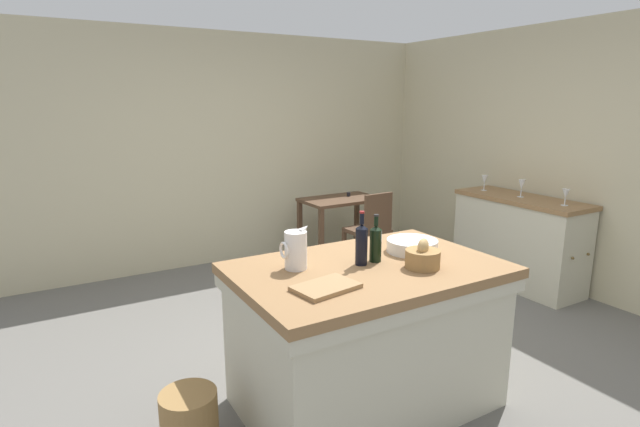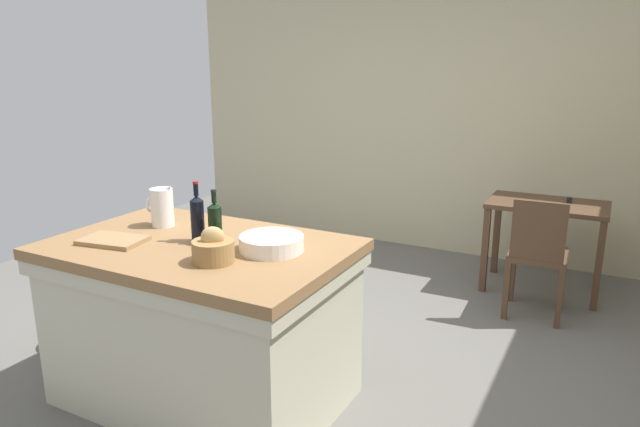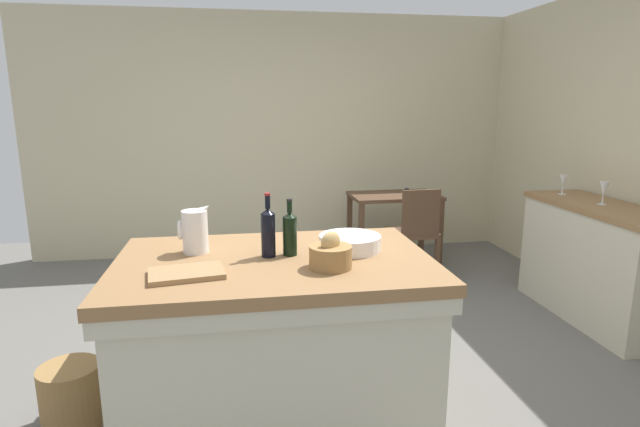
# 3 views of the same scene
# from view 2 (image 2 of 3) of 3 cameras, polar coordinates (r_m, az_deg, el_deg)

# --- Properties ---
(ground_plane) EXTENTS (6.76, 6.76, 0.00)m
(ground_plane) POSITION_cam_2_polar(r_m,az_deg,el_deg) (3.81, -1.36, -14.12)
(ground_plane) COLOR #66635E
(wall_back) EXTENTS (5.32, 0.12, 2.60)m
(wall_back) POSITION_cam_2_polar(r_m,az_deg,el_deg) (5.76, 11.45, 9.23)
(wall_back) COLOR beige
(wall_back) RESTS_ON ground
(island_table) EXTENTS (1.56, 1.02, 0.91)m
(island_table) POSITION_cam_2_polar(r_m,az_deg,el_deg) (3.29, -11.37, -9.84)
(island_table) COLOR olive
(island_table) RESTS_ON ground
(writing_desk) EXTENTS (0.91, 0.58, 0.79)m
(writing_desk) POSITION_cam_2_polar(r_m,az_deg,el_deg) (5.00, 21.21, -0.34)
(writing_desk) COLOR #513826
(writing_desk) RESTS_ON ground
(wooden_chair) EXTENTS (0.42, 0.42, 0.90)m
(wooden_chair) POSITION_cam_2_polar(r_m,az_deg,el_deg) (4.48, 20.42, -3.68)
(wooden_chair) COLOR #513826
(wooden_chair) RESTS_ON ground
(pitcher) EXTENTS (0.17, 0.13, 0.26)m
(pitcher) POSITION_cam_2_polar(r_m,az_deg,el_deg) (3.48, -15.15, 0.63)
(pitcher) COLOR white
(pitcher) RESTS_ON island_table
(wash_bowl) EXTENTS (0.33, 0.33, 0.08)m
(wash_bowl) POSITION_cam_2_polar(r_m,az_deg,el_deg) (2.96, -4.74, -2.91)
(wash_bowl) COLOR white
(wash_bowl) RESTS_ON island_table
(bread_basket) EXTENTS (0.20, 0.20, 0.18)m
(bread_basket) POSITION_cam_2_polar(r_m,az_deg,el_deg) (2.83, -10.36, -3.47)
(bread_basket) COLOR olive
(bread_basket) RESTS_ON island_table
(cutting_board) EXTENTS (0.36, 0.27, 0.02)m
(cutting_board) POSITION_cam_2_polar(r_m,az_deg,el_deg) (3.27, -19.51, -2.48)
(cutting_board) COLOR #99754C
(cutting_board) RESTS_ON island_table
(wine_bottle_dark) EXTENTS (0.07, 0.07, 0.29)m
(wine_bottle_dark) POSITION_cam_2_polar(r_m,az_deg,el_deg) (3.09, -10.19, -0.83)
(wine_bottle_dark) COLOR black
(wine_bottle_dark) RESTS_ON island_table
(wine_bottle_amber) EXTENTS (0.07, 0.07, 0.32)m
(wine_bottle_amber) POSITION_cam_2_polar(r_m,az_deg,el_deg) (3.14, -11.86, -0.36)
(wine_bottle_amber) COLOR black
(wine_bottle_amber) RESTS_ON island_table
(wicker_hamper) EXTENTS (0.31, 0.31, 0.33)m
(wicker_hamper) POSITION_cam_2_polar(r_m,az_deg,el_deg) (4.21, -21.46, -9.74)
(wicker_hamper) COLOR olive
(wicker_hamper) RESTS_ON ground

